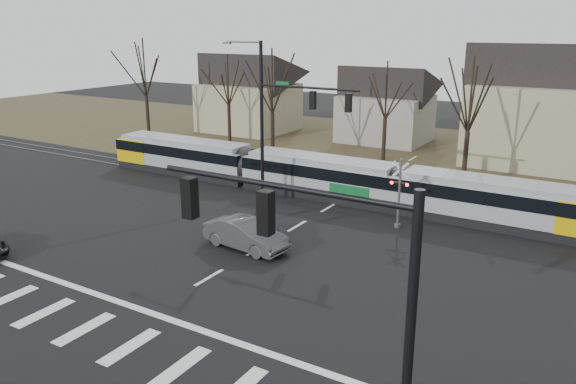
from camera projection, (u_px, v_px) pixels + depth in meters
The scene contains 15 objects.
ground at pixel (180, 295), 23.97m from camera, with size 140.00×140.00×0.00m, color black.
grass_verge at pixel (420, 154), 50.25m from camera, with size 140.00×28.00×0.01m, color #38331E.
crosswalk at pixel (107, 337), 20.68m from camera, with size 27.00×2.60×0.01m.
stop_line at pixel (149, 312), 22.49m from camera, with size 28.00×0.35×0.01m, color silver.
lane_dashes at pixel (342, 199), 37.11m from camera, with size 0.18×30.00×0.01m.
rail_pair at pixel (341, 200), 36.94m from camera, with size 90.00×1.52×0.06m.
tram at pixel (319, 175), 37.59m from camera, with size 35.43×2.63×2.69m.
sedan at pixel (246, 234), 28.78m from camera, with size 4.84×2.16×1.54m, color #414347.
signal_pole_near_right at pixel (330, 299), 12.57m from camera, with size 6.72×0.44×8.00m.
signal_pole_far at pixel (284, 118), 33.80m from camera, with size 9.28×0.44×10.20m.
rail_crossing_signal at pixel (399, 196), 31.47m from camera, with size 1.08×0.36×4.00m.
tree_row at pixel (425, 108), 42.92m from camera, with size 59.20×7.20×10.00m.
house_a at pixel (249, 89), 60.51m from camera, with size 9.72×8.64×8.60m.
house_b at pixel (386, 101), 54.88m from camera, with size 8.64×7.56×7.65m.
house_c at pixel (537, 101), 45.14m from camera, with size 10.80×8.64×10.10m.
Camera 1 is at (15.17, -16.23, 11.04)m, focal length 35.00 mm.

